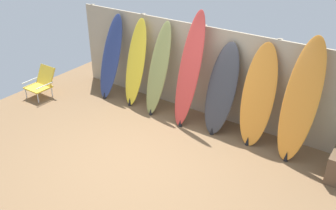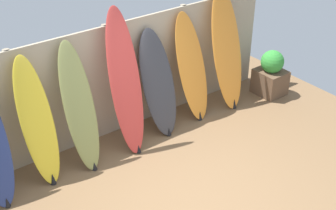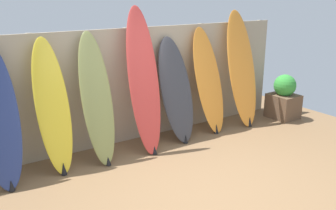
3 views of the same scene
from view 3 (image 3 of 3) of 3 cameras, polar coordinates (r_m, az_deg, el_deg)
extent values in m
plane|color=brown|center=(4.71, 6.23, -12.74)|extent=(7.68, 7.68, 0.00)
cube|color=tan|center=(5.94, -5.91, 2.94)|extent=(6.08, 0.04, 1.80)
cylinder|color=gray|center=(5.48, -19.52, 0.87)|extent=(0.10, 0.10, 1.80)
cylinder|color=gray|center=(5.97, -6.09, 3.01)|extent=(0.10, 0.10, 1.80)
cylinder|color=gray|center=(6.74, 4.84, 4.63)|extent=(0.10, 0.10, 1.80)
cylinder|color=gray|center=(7.70, 13.32, 5.77)|extent=(0.10, 0.10, 1.80)
cone|color=black|center=(4.99, -22.76, -11.23)|extent=(0.08, 0.08, 0.14)
ellipsoid|color=yellow|center=(5.11, -17.20, -0.16)|extent=(0.44, 0.59, 1.78)
cone|color=black|center=(5.17, -15.61, -9.31)|extent=(0.08, 0.08, 0.17)
ellipsoid|color=olive|center=(5.27, -10.82, 1.03)|extent=(0.49, 0.70, 1.82)
cone|color=black|center=(5.31, -9.10, -8.41)|extent=(0.08, 0.08, 0.12)
ellipsoid|color=#D13D38|center=(5.51, -3.77, 3.76)|extent=(0.55, 0.73, 2.15)
cone|color=black|center=(5.59, -2.10, -6.85)|extent=(0.08, 0.08, 0.12)
ellipsoid|color=#38383D|center=(5.97, 1.22, 2.38)|extent=(0.57, 0.67, 1.65)
cone|color=black|center=(5.99, 2.71, -5.16)|extent=(0.08, 0.08, 0.13)
ellipsoid|color=orange|center=(6.38, 6.20, 3.74)|extent=(0.62, 0.64, 1.76)
cone|color=black|center=(6.43, 7.38, -3.59)|extent=(0.08, 0.08, 0.16)
ellipsoid|color=orange|center=(6.80, 11.17, 5.48)|extent=(0.62, 0.69, 2.03)
cone|color=black|center=(6.85, 12.34, -2.49)|extent=(0.08, 0.08, 0.17)
cube|color=brown|center=(7.46, 17.12, -0.17)|extent=(0.47, 0.52, 0.46)
sphere|color=green|center=(7.36, 17.39, 2.85)|extent=(0.41, 0.41, 0.41)
camera|label=1|loc=(6.21, 68.81, 20.18)|focal=40.00mm
camera|label=2|loc=(2.02, -176.40, 56.39)|focal=50.00mm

